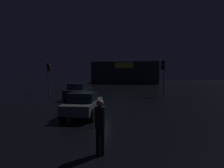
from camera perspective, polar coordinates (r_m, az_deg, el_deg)
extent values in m
plane|color=black|center=(16.47, -5.30, -5.79)|extent=(120.00, 120.00, 0.00)
cube|color=#33383D|center=(48.34, 4.08, 3.38)|extent=(16.01, 7.04, 5.28)
cube|color=#E5D84C|center=(44.73, 3.63, 5.54)|extent=(4.31, 0.24, 1.31)
cylinder|color=#595B60|center=(21.97, 15.12, 1.59)|extent=(0.10, 0.10, 3.96)
cube|color=black|center=(21.86, 14.91, 5.47)|extent=(0.41, 0.41, 1.00)
sphere|color=black|center=(21.75, 14.65, 6.27)|extent=(0.20, 0.20, 0.20)
sphere|color=orange|center=(21.74, 14.64, 5.48)|extent=(0.20, 0.20, 0.20)
sphere|color=black|center=(21.73, 14.63, 4.70)|extent=(0.20, 0.20, 0.20)
cylinder|color=#595B60|center=(24.92, -18.41, 1.52)|extent=(0.13, 0.13, 3.78)
cube|color=black|center=(24.77, -18.34, 4.88)|extent=(0.40, 0.41, 0.87)
sphere|color=red|center=(24.63, -18.21, 5.50)|extent=(0.20, 0.20, 0.20)
sphere|color=black|center=(24.62, -18.20, 4.89)|extent=(0.20, 0.20, 0.20)
sphere|color=black|center=(24.62, -18.19, 4.29)|extent=(0.20, 0.20, 0.20)
cube|color=black|center=(19.37, -9.79, -2.44)|extent=(1.88, 4.59, 0.70)
cube|color=black|center=(19.04, -10.07, -0.66)|extent=(1.61, 2.03, 0.55)
cylinder|color=black|center=(21.08, -10.80, -2.94)|extent=(0.25, 0.66, 0.65)
cylinder|color=black|center=(20.61, -6.29, -3.05)|extent=(0.25, 0.66, 0.65)
cylinder|color=black|center=(18.29, -13.72, -3.94)|extent=(0.25, 0.66, 0.65)
cylinder|color=black|center=(17.75, -8.58, -4.10)|extent=(0.25, 0.66, 0.65)
cube|color=slate|center=(11.83, -8.42, -6.34)|extent=(1.82, 4.02, 0.56)
cube|color=black|center=(11.58, -8.68, -3.80)|extent=(1.56, 1.71, 0.54)
cylinder|color=black|center=(13.34, -10.33, -6.46)|extent=(0.25, 0.71, 0.71)
cylinder|color=black|center=(12.94, -3.29, -6.72)|extent=(0.25, 0.71, 0.71)
cylinder|color=black|center=(10.93, -14.50, -8.70)|extent=(0.25, 0.71, 0.71)
cylinder|color=black|center=(10.44, -5.93, -9.18)|extent=(0.25, 0.71, 0.71)
cylinder|color=black|center=(6.41, -4.21, -16.56)|extent=(0.14, 0.14, 0.86)
cylinder|color=black|center=(6.34, -2.89, -16.79)|extent=(0.14, 0.14, 0.86)
cylinder|color=black|center=(6.16, -3.58, -9.89)|extent=(0.42, 0.42, 0.68)
sphere|color=tan|center=(6.07, -3.59, -5.67)|extent=(0.23, 0.23, 0.23)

